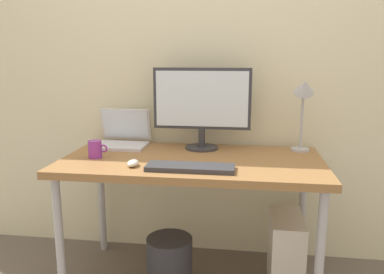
% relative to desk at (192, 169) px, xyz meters
% --- Properties ---
extents(back_wall, '(4.40, 0.04, 2.60)m').
position_rel_desk_xyz_m(back_wall, '(0.00, 0.42, 0.61)').
color(back_wall, beige).
rests_on(back_wall, ground_plane).
extents(desk, '(1.43, 0.72, 0.75)m').
position_rel_desk_xyz_m(desk, '(0.00, 0.00, 0.00)').
color(desk, olive).
rests_on(desk, ground_plane).
extents(monitor, '(0.58, 0.20, 0.49)m').
position_rel_desk_xyz_m(monitor, '(0.03, 0.23, 0.34)').
color(monitor, '#333338').
rests_on(monitor, desk).
extents(laptop, '(0.32, 0.28, 0.23)m').
position_rel_desk_xyz_m(laptop, '(-0.48, 0.25, 0.12)').
color(laptop, silver).
rests_on(laptop, desk).
extents(desk_lamp, '(0.11, 0.16, 0.45)m').
position_rel_desk_xyz_m(desk_lamp, '(0.62, 0.23, 0.38)').
color(desk_lamp, '#B2B2B7').
rests_on(desk_lamp, desk).
extents(keyboard, '(0.44, 0.14, 0.02)m').
position_rel_desk_xyz_m(keyboard, '(0.02, -0.22, 0.08)').
color(keyboard, '#333338').
rests_on(keyboard, desk).
extents(mouse, '(0.06, 0.09, 0.03)m').
position_rel_desk_xyz_m(mouse, '(-0.28, -0.20, 0.08)').
color(mouse, silver).
rests_on(mouse, desk).
extents(coffee_mug, '(0.11, 0.08, 0.10)m').
position_rel_desk_xyz_m(coffee_mug, '(-0.53, -0.06, 0.11)').
color(coffee_mug, purple).
rests_on(coffee_mug, desk).
extents(computer_tower, '(0.18, 0.36, 0.42)m').
position_rel_desk_xyz_m(computer_tower, '(0.54, 0.03, -0.48)').
color(computer_tower, silver).
rests_on(computer_tower, ground_plane).
extents(wastebasket, '(0.26, 0.26, 0.30)m').
position_rel_desk_xyz_m(wastebasket, '(-0.12, -0.08, -0.54)').
color(wastebasket, '#333338').
rests_on(wastebasket, ground_plane).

